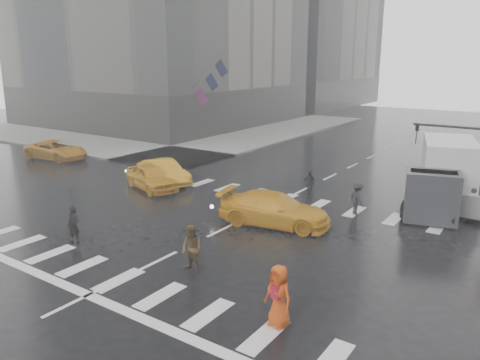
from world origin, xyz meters
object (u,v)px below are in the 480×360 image
Objects in this scene: taxi_front at (151,177)px; taxi_mid at (164,172)px; traffic_signal_pole at (477,154)px; pedestrian_orange at (279,296)px; box_truck at (444,174)px; pedestrian_brown at (192,249)px.

taxi_front reaches higher than taxi_mid.
taxi_mid is (-16.85, -3.43, -2.48)m from traffic_signal_pole.
box_truck is at bearing 96.91° from pedestrian_orange.
traffic_signal_pole is 17.39m from taxi_front.
traffic_signal_pole is 2.21m from box_truck.
traffic_signal_pole is at bearing -45.86° from box_truck.
taxi_front is at bearing -147.77° from taxi_mid.
pedestrian_orange is (4.37, -1.32, 0.06)m from pedestrian_brown.
taxi_front is 0.66× the size of box_truck.
pedestrian_brown is 11.67m from taxi_front.
pedestrian_brown reaches higher than taxi_mid.
box_truck is (5.82, 12.90, 0.98)m from pedestrian_brown.
traffic_signal_pole is at bearing -59.70° from taxi_mid.
traffic_signal_pole is 1.03× the size of taxi_front.
pedestrian_brown reaches higher than taxi_front.
taxi_mid is at bearing -179.37° from box_truck.
box_truck is at bearing 149.24° from traffic_signal_pole.
taxi_front is at bearing -174.28° from box_truck.
traffic_signal_pole reaches higher than box_truck.
pedestrian_orange is at bearing -102.50° from traffic_signal_pole.
box_truck reaches higher than pedestrian_brown.
taxi_front is (-9.19, 7.19, -0.14)m from pedestrian_brown.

